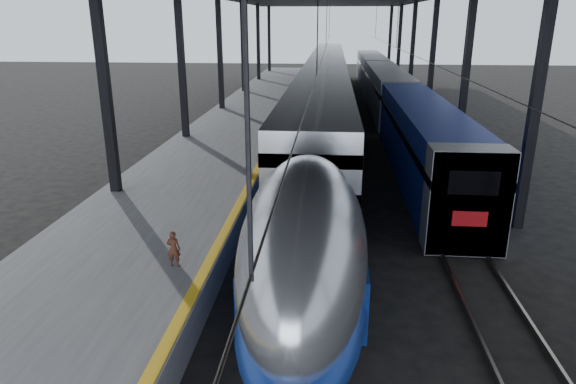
# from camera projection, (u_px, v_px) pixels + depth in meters

# --- Properties ---
(ground) EXTENTS (160.00, 160.00, 0.00)m
(ground) POSITION_uv_depth(u_px,v_px,m) (241.00, 280.00, 15.30)
(ground) COLOR black
(ground) RESTS_ON ground
(platform) EXTENTS (6.00, 80.00, 1.00)m
(platform) POSITION_uv_depth(u_px,v_px,m) (241.00, 128.00, 34.31)
(platform) COLOR #4C4C4F
(platform) RESTS_ON ground
(yellow_strip) EXTENTS (0.30, 80.00, 0.01)m
(yellow_strip) POSITION_uv_depth(u_px,v_px,m) (282.00, 121.00, 33.92)
(yellow_strip) COLOR gold
(yellow_strip) RESTS_ON platform
(rails) EXTENTS (6.52, 80.00, 0.16)m
(rails) POSITION_uv_depth(u_px,v_px,m) (361.00, 136.00, 33.79)
(rails) COLOR slate
(rails) RESTS_ON ground
(tgv_train) EXTENTS (3.07, 65.20, 4.40)m
(tgv_train) POSITION_uv_depth(u_px,v_px,m) (325.00, 95.00, 38.18)
(tgv_train) COLOR #ADAFB4
(tgv_train) RESTS_ON ground
(second_train) EXTENTS (2.59, 56.05, 3.57)m
(second_train) POSITION_uv_depth(u_px,v_px,m) (387.00, 92.00, 41.83)
(second_train) COLOR navy
(second_train) RESTS_ON ground
(child) EXTENTS (0.38, 0.25, 1.02)m
(child) POSITION_uv_depth(u_px,v_px,m) (174.00, 249.00, 13.80)
(child) COLOR #492518
(child) RESTS_ON platform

